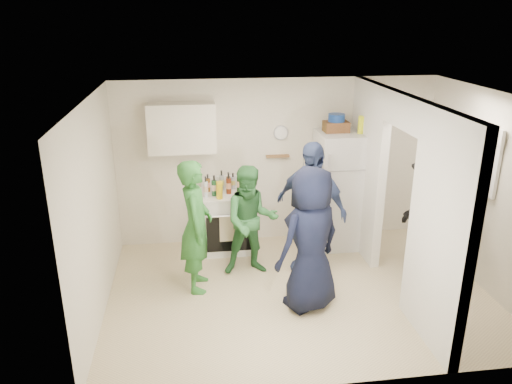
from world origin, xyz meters
The scene contains 37 objects.
floor centered at (0.00, 0.00, 0.00)m, with size 4.80×4.80×0.00m, color beige.
wall_back centered at (0.00, 1.70, 1.25)m, with size 4.80×4.80×0.00m, color silver.
wall_front centered at (0.00, -1.70, 1.25)m, with size 4.80×4.80×0.00m, color silver.
wall_left centered at (-2.40, 0.00, 1.25)m, with size 3.40×3.40×0.00m, color silver.
wall_right centered at (2.40, 0.00, 1.25)m, with size 3.40×3.40×0.00m, color silver.
ceiling centered at (0.00, 0.00, 2.50)m, with size 4.80×4.80×0.00m, color white.
partition_pier_back centered at (1.20, 1.10, 1.25)m, with size 0.12×1.20×2.50m, color silver.
partition_pier_front centered at (1.20, -1.10, 1.25)m, with size 0.12×1.20×2.50m, color silver.
partition_header centered at (1.20, 0.00, 2.30)m, with size 0.12×1.00×0.40m, color silver.
stove centered at (-0.80, 1.37, 0.45)m, with size 0.76×0.63×0.90m, color white.
upper_cabinet centered at (-1.40, 1.52, 1.85)m, with size 0.95×0.34×0.70m, color silver.
fridge centered at (0.90, 1.34, 0.88)m, with size 0.72×0.70×1.76m, color silver.
wicker_basket centered at (0.80, 1.39, 1.83)m, with size 0.35×0.25×0.15m, color brown.
blue_bowl centered at (0.80, 1.39, 1.96)m, with size 0.24×0.24×0.11m, color navy.
yellow_cup_stack_top centered at (1.12, 1.24, 1.88)m, with size 0.09×0.09×0.25m, color #E3F314.
wall_clock centered at (0.05, 1.68, 1.70)m, with size 0.22×0.22×0.03m, color white.
spice_shelf centered at (0.00, 1.65, 1.35)m, with size 0.35×0.08×0.03m, color olive.
nook_window centered at (2.38, 0.20, 1.65)m, with size 0.03×0.70×0.80m, color black.
nook_window_frame centered at (2.36, 0.20, 1.65)m, with size 0.04×0.76×0.86m, color white.
nook_valance centered at (2.34, 0.20, 2.00)m, with size 0.04×0.82×0.18m, color white.
yellow_cup_stack_stove centered at (-0.92, 1.15, 1.03)m, with size 0.09×0.09×0.25m, color gold.
red_cup centered at (-0.58, 1.17, 0.96)m, with size 0.09×0.09×0.12m, color #B50C1A.
person_green_left centered at (-1.27, 0.32, 0.86)m, with size 0.63×0.41×1.72m, color #307930.
person_green_center centered at (-0.53, 0.62, 0.76)m, with size 0.74×0.58×1.52m, color #32723D.
person_denim centered at (0.27, 0.60, 0.92)m, with size 1.07×0.45×1.83m, color #374B78.
person_navy centered at (0.05, -0.31, 0.89)m, with size 0.87×0.56×1.77m, color black.
person_nook centered at (1.80, 0.21, 0.87)m, with size 1.13×0.65×1.75m, color black.
bottle_a centered at (-1.06, 1.47, 1.03)m, with size 0.07×0.07×0.26m, color brown.
bottle_b centered at (-0.98, 1.29, 1.05)m, with size 0.07×0.07×0.30m, color #184923.
bottle_c centered at (-0.86, 1.51, 1.05)m, with size 0.07×0.07×0.30m, color #9BA5A8.
bottle_d centered at (-0.77, 1.34, 1.06)m, with size 0.07×0.07×0.31m, color maroon.
bottle_e centered at (-0.69, 1.54, 1.03)m, with size 0.07×0.07×0.25m, color #ABB0BE.
bottle_f centered at (-0.62, 1.37, 1.06)m, with size 0.06×0.06×0.32m, color #143513.
bottle_g centered at (-0.52, 1.52, 1.07)m, with size 0.06×0.06×0.33m, color brown.
bottle_h centered at (-1.10, 1.24, 1.06)m, with size 0.06×0.06×0.31m, color silver.
bottle_i centered at (-0.76, 1.49, 1.04)m, with size 0.06×0.06×0.28m, color #5F3910.
bottle_j centered at (-0.49, 1.27, 1.06)m, with size 0.06×0.06×0.32m, color #235E20.
Camera 1 is at (-1.29, -5.45, 3.39)m, focal length 35.00 mm.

